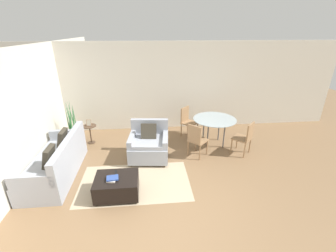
{
  "coord_description": "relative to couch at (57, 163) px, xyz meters",
  "views": [
    {
      "loc": [
        -0.19,
        -3.21,
        3.07
      ],
      "look_at": [
        0.32,
        2.11,
        0.75
      ],
      "focal_mm": 24.0,
      "sensor_mm": 36.0,
      "label": 1
    }
  ],
  "objects": [
    {
      "name": "tv_remote_primary",
      "position": [
        1.38,
        -0.65,
        0.11
      ],
      "size": [
        0.06,
        0.17,
        0.01
      ],
      "color": "black",
      "rests_on": "ottoman"
    },
    {
      "name": "picture_frame",
      "position": [
        0.4,
        1.53,
        0.33
      ],
      "size": [
        0.13,
        0.07,
        0.18
      ],
      "color": "#8C6647",
      "rests_on": "side_table"
    },
    {
      "name": "potted_plant",
      "position": [
        -0.07,
        1.57,
        -0.01
      ],
      "size": [
        0.41,
        0.41,
        1.33
      ],
      "color": "#333338",
      "rests_on": "ground_plane"
    },
    {
      "name": "couch",
      "position": [
        0.0,
        0.0,
        0.0
      ],
      "size": [
        0.89,
        2.07,
        0.9
      ],
      "color": "#999EA8",
      "rests_on": "ground_plane"
    },
    {
      "name": "book_stack",
      "position": [
        1.34,
        -0.88,
        0.13
      ],
      "size": [
        0.24,
        0.21,
        0.05
      ],
      "color": "beige",
      "rests_on": "ottoman"
    },
    {
      "name": "side_table",
      "position": [
        0.4,
        1.53,
        0.07
      ],
      "size": [
        0.38,
        0.38,
        0.54
      ],
      "color": "#4C3828",
      "rests_on": "ground_plane"
    },
    {
      "name": "dining_chair_near_left",
      "position": [
        3.27,
        0.49,
        0.21
      ],
      "size": [
        0.59,
        0.59,
        0.9
      ],
      "color": "#93704C",
      "rests_on": "ground_plane"
    },
    {
      "name": "dining_table",
      "position": [
        3.91,
        1.13,
        0.39
      ],
      "size": [
        1.19,
        1.19,
        0.77
      ],
      "color": "#99A8AD",
      "rests_on": "ground_plane"
    },
    {
      "name": "armchair",
      "position": [
        2.07,
        0.54,
        0.06
      ],
      "size": [
        1.04,
        0.98,
        0.94
      ],
      "color": "#999EA8",
      "rests_on": "ground_plane"
    },
    {
      "name": "ground_plane",
      "position": [
        2.25,
        -1.29,
        -0.3
      ],
      "size": [
        20.0,
        20.0,
        0.0
      ],
      "primitive_type": "plane",
      "color": "brown"
    },
    {
      "name": "dining_chair_far_left",
      "position": [
        3.27,
        1.78,
        0.21
      ],
      "size": [
        0.59,
        0.59,
        0.9
      ],
      "color": "#93704C",
      "rests_on": "ground_plane"
    },
    {
      "name": "dining_chair_near_right",
      "position": [
        4.56,
        0.49,
        0.21
      ],
      "size": [
        0.59,
        0.59,
        0.9
      ],
      "color": "#93704C",
      "rests_on": "ground_plane"
    },
    {
      "name": "ottoman",
      "position": [
        1.41,
        -0.82,
        -0.08
      ],
      "size": [
        0.84,
        0.65,
        0.41
      ],
      "color": "black",
      "rests_on": "ground_plane"
    },
    {
      "name": "wall_back",
      "position": [
        2.25,
        2.49,
        1.07
      ],
      "size": [
        12.0,
        0.06,
        2.75
      ],
      "color": "beige",
      "rests_on": "ground_plane"
    },
    {
      "name": "area_rug",
      "position": [
        1.73,
        -0.46,
        -0.3
      ],
      "size": [
        2.36,
        1.41,
        0.01
      ],
      "color": "tan",
      "rests_on": "ground_plane"
    },
    {
      "name": "wall_left",
      "position": [
        -0.57,
        0.21,
        1.07
      ],
      "size": [
        0.06,
        12.0,
        2.75
      ],
      "color": "beige",
      "rests_on": "ground_plane"
    }
  ]
}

